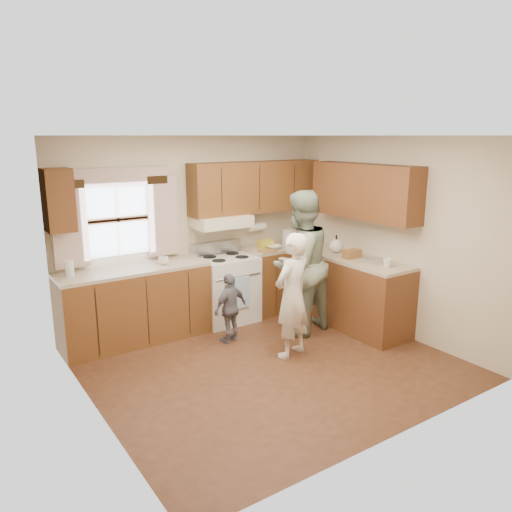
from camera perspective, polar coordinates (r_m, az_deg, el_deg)
room at (r=5.33m, az=1.51°, el=0.06°), size 3.80×3.80×3.80m
kitchen_fixtures at (r=6.63m, az=0.42°, el=-0.90°), size 3.80×2.25×2.15m
stove at (r=6.86m, az=-3.46°, el=-3.64°), size 0.76×0.67×1.07m
woman_left at (r=5.70m, az=4.16°, el=-4.54°), size 0.60×0.48×1.45m
woman_right at (r=6.33m, az=5.08°, el=-0.86°), size 1.03×0.87×1.85m
child at (r=6.17m, az=-2.95°, el=-5.93°), size 0.55×0.34×0.87m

